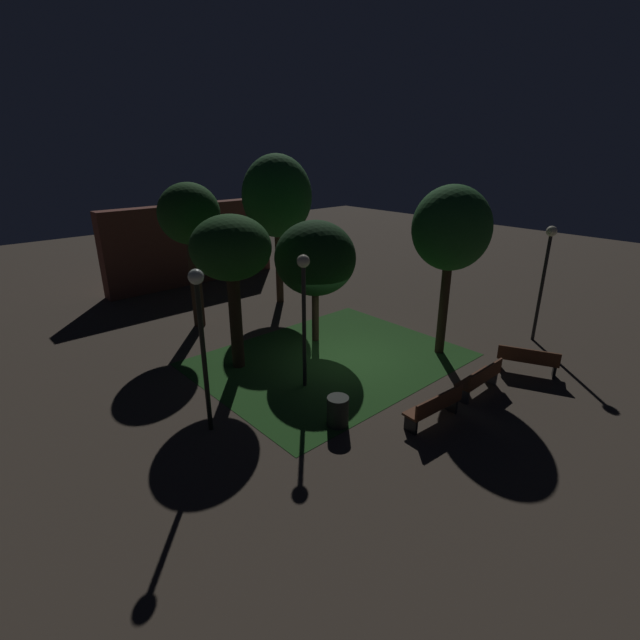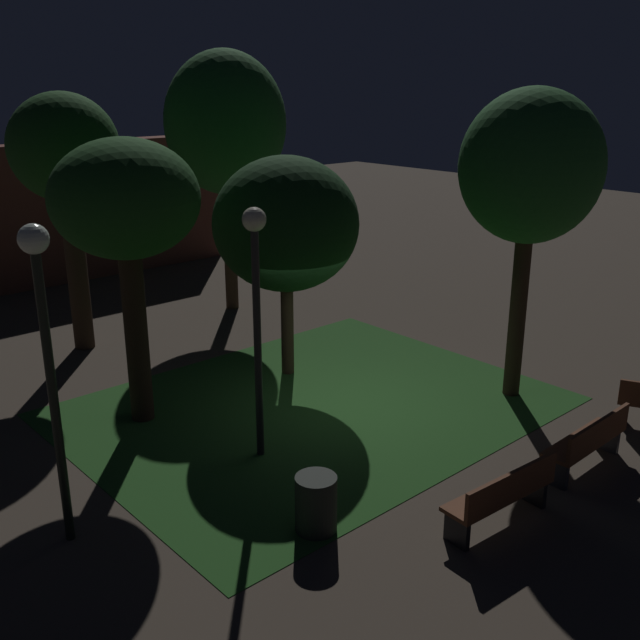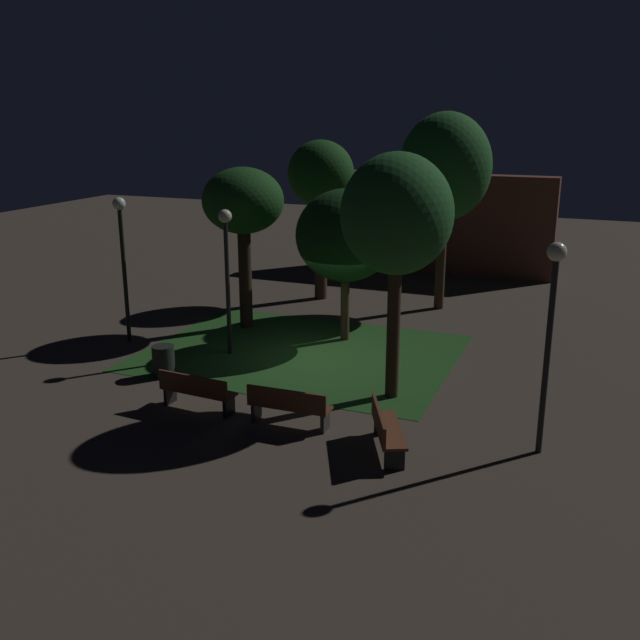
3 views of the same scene
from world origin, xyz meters
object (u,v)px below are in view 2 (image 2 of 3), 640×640
at_px(bench_back_row, 503,494).
at_px(tree_lawn_side, 225,125).
at_px(trash_bin, 316,504).
at_px(bench_by_lamp, 589,441).
at_px(tree_near_wall, 286,225).
at_px(tree_right_canopy, 126,205).
at_px(lamp_post_near_wall, 45,332).
at_px(tree_left_canopy, 530,169).
at_px(lamp_post_plaza_west, 256,289).
at_px(tree_tall_center, 65,155).

distance_m(bench_back_row, tree_lawn_side, 11.80).
bearing_deg(trash_bin, bench_by_lamp, -20.84).
distance_m(bench_back_row, tree_near_wall, 6.77).
xyz_separation_m(bench_back_row, trash_bin, (-1.93, 1.59, -0.08)).
height_order(tree_right_canopy, lamp_post_near_wall, tree_right_canopy).
relative_size(tree_left_canopy, trash_bin, 7.11).
height_order(tree_left_canopy, trash_bin, tree_left_canopy).
height_order(tree_right_canopy, lamp_post_plaza_west, tree_right_canopy).
relative_size(bench_back_row, lamp_post_plaza_west, 0.46).
distance_m(tree_tall_center, tree_lawn_side, 4.26).
bearing_deg(tree_right_canopy, tree_lawn_side, 40.86).
xyz_separation_m(tree_near_wall, trash_bin, (-3.24, -4.52, -2.68)).
bearing_deg(trash_bin, lamp_post_plaza_west, 71.55).
xyz_separation_m(bench_by_lamp, tree_near_wall, (-0.95, 6.11, 2.60)).
height_order(tree_near_wall, trash_bin, tree_near_wall).
relative_size(bench_back_row, tree_right_canopy, 0.37).
distance_m(bench_by_lamp, tree_lawn_side, 11.42).
relative_size(tree_tall_center, tree_left_canopy, 0.98).
height_order(lamp_post_plaza_west, trash_bin, lamp_post_plaza_west).
bearing_deg(lamp_post_near_wall, tree_near_wall, 23.37).
distance_m(tree_near_wall, tree_lawn_side, 5.08).
height_order(lamp_post_near_wall, lamp_post_plaza_west, lamp_post_near_wall).
relative_size(lamp_post_near_wall, lamp_post_plaza_west, 1.05).
bearing_deg(trash_bin, tree_lawn_side, 60.76).
relative_size(tree_near_wall, tree_lawn_side, 0.68).
bearing_deg(bench_by_lamp, lamp_post_near_wall, 151.73).
height_order(tree_near_wall, lamp_post_near_wall, tree_near_wall).
distance_m(bench_by_lamp, tree_tall_center, 11.52).
bearing_deg(bench_back_row, tree_tall_center, 96.25).
bearing_deg(tree_lawn_side, tree_right_canopy, -139.14).
distance_m(tree_tall_center, tree_near_wall, 5.03).
height_order(tree_tall_center, tree_lawn_side, tree_lawn_side).
bearing_deg(bench_back_row, lamp_post_plaza_west, 107.95).
height_order(tree_lawn_side, lamp_post_near_wall, tree_lawn_side).
xyz_separation_m(tree_left_canopy, tree_lawn_side, (-0.72, 8.15, 0.44)).
relative_size(bench_by_lamp, tree_lawn_side, 0.28).
bearing_deg(bench_by_lamp, tree_tall_center, 108.15).
xyz_separation_m(bench_back_row, lamp_post_plaza_west, (-1.21, 3.75, 2.28)).
xyz_separation_m(bench_by_lamp, tree_lawn_side, (0.84, 10.58, 4.22)).
relative_size(tree_right_canopy, tree_near_wall, 1.11).
distance_m(tree_right_canopy, tree_near_wall, 3.36).
distance_m(tree_lawn_side, lamp_post_near_wall, 10.44).
bearing_deg(tree_right_canopy, tree_near_wall, -1.49).
distance_m(tree_right_canopy, lamp_post_near_wall, 3.71).
bearing_deg(tree_left_canopy, bench_back_row, -147.58).
height_order(bench_by_lamp, tree_tall_center, tree_tall_center).
relative_size(tree_left_canopy, lamp_post_plaza_west, 1.42).
relative_size(bench_by_lamp, tree_near_wall, 0.41).
relative_size(tree_near_wall, trash_bin, 5.54).
distance_m(tree_left_canopy, tree_lawn_side, 8.20).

